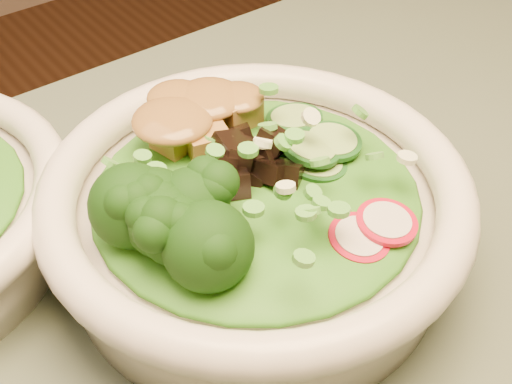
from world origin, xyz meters
TOP-DOWN VIEW (x-y plane):
  - salad_bowl at (-0.19, 0.12)m, footprint 0.27×0.27m
  - lettuce_bed at (-0.19, 0.12)m, footprint 0.20×0.20m
  - broccoli_florets at (-0.25, 0.11)m, footprint 0.08×0.07m
  - radish_slices at (-0.18, 0.06)m, footprint 0.11×0.04m
  - cucumber_slices at (-0.12, 0.13)m, footprint 0.07×0.07m
  - mushroom_heap at (-0.19, 0.14)m, footprint 0.07×0.07m
  - tofu_cubes at (-0.19, 0.19)m, footprint 0.09×0.06m
  - peanut_sauce at (-0.19, 0.19)m, footprint 0.07×0.06m
  - scallion_garnish at (-0.19, 0.12)m, footprint 0.19×0.19m

SIDE VIEW (x-z plane):
  - salad_bowl at x=-0.19m, z-range 0.75..0.83m
  - lettuce_bed at x=-0.19m, z-range 0.80..0.82m
  - radish_slices at x=-0.18m, z-range 0.80..0.82m
  - cucumber_slices at x=-0.12m, z-range 0.80..0.84m
  - tofu_cubes at x=-0.19m, z-range 0.80..0.84m
  - mushroom_heap at x=-0.19m, z-range 0.80..0.84m
  - broccoli_florets at x=-0.25m, z-range 0.80..0.85m
  - scallion_garnish at x=-0.19m, z-range 0.82..0.85m
  - peanut_sauce at x=-0.19m, z-range 0.83..0.84m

